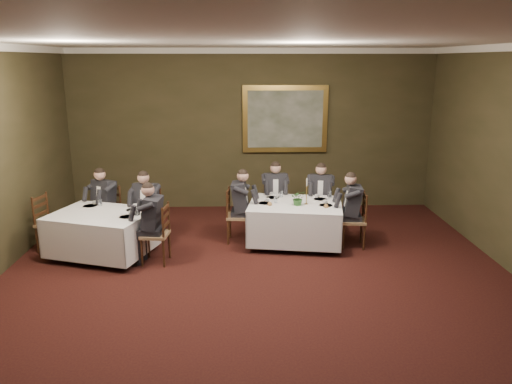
{
  "coord_description": "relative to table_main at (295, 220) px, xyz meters",
  "views": [
    {
      "loc": [
        -0.23,
        -5.98,
        3.25
      ],
      "look_at": [
        0.01,
        1.93,
        1.15
      ],
      "focal_mm": 35.0,
      "sensor_mm": 36.0,
      "label": 1
    }
  ],
  "objects": [
    {
      "name": "ground",
      "position": [
        -0.74,
        -2.57,
        -0.45
      ],
      "size": [
        10.0,
        10.0,
        0.0
      ],
      "primitive_type": "plane",
      "color": "black",
      "rests_on": "ground"
    },
    {
      "name": "ceiling",
      "position": [
        -0.74,
        -2.57,
        3.05
      ],
      "size": [
        8.0,
        10.0,
        0.1
      ],
      "primitive_type": "cube",
      "color": "silver",
      "rests_on": "back_wall"
    },
    {
      "name": "back_wall",
      "position": [
        -0.74,
        2.43,
        1.3
      ],
      "size": [
        8.0,
        0.1,
        3.5
      ],
      "primitive_type": "cube",
      "color": "#312E18",
      "rests_on": "ground"
    },
    {
      "name": "crown_molding",
      "position": [
        -0.74,
        -2.57,
        2.99
      ],
      "size": [
        8.0,
        10.0,
        0.12
      ],
      "color": "white",
      "rests_on": "back_wall"
    },
    {
      "name": "table_main",
      "position": [
        0.0,
        0.0,
        0.0
      ],
      "size": [
        1.83,
        1.5,
        0.67
      ],
      "rotation": [
        0.0,
        0.0,
        -0.16
      ],
      "color": "black",
      "rests_on": "ground"
    },
    {
      "name": "table_second",
      "position": [
        -3.34,
        -0.49,
        -0.0
      ],
      "size": [
        1.9,
        1.66,
        0.67
      ],
      "rotation": [
        0.0,
        0.0,
        -0.31
      ],
      "color": "black",
      "rests_on": "ground"
    },
    {
      "name": "chair_main_backleft",
      "position": [
        -0.31,
        0.91,
        -0.17
      ],
      "size": [
        0.45,
        0.43,
        1.0
      ],
      "rotation": [
        0.0,
        0.0,
        3.16
      ],
      "color": "olive",
      "rests_on": "ground"
    },
    {
      "name": "diner_main_backleft",
      "position": [
        -0.31,
        0.9,
        0.06
      ],
      "size": [
        0.43,
        0.49,
        1.35
      ],
      "rotation": [
        0.0,
        0.0,
        3.16
      ],
      "color": "black",
      "rests_on": "chair_main_backleft"
    },
    {
      "name": "chair_main_backright",
      "position": [
        0.57,
        0.77,
        -0.17
      ],
      "size": [
        0.51,
        0.49,
        1.0
      ],
      "rotation": [
        0.0,
        0.0,
        2.95
      ],
      "color": "olive",
      "rests_on": "ground"
    },
    {
      "name": "diner_main_backright",
      "position": [
        0.57,
        0.76,
        0.06
      ],
      "size": [
        0.48,
        0.55,
        1.35
      ],
      "rotation": [
        0.0,
        0.0,
        2.95
      ],
      "color": "black",
      "rests_on": "chair_main_backright"
    },
    {
      "name": "chair_main_endleft",
      "position": [
        -1.03,
        0.16,
        -0.17
      ],
      "size": [
        0.45,
        0.47,
        1.0
      ],
      "rotation": [
        0.0,
        0.0,
        -1.64
      ],
      "color": "olive",
      "rests_on": "ground"
    },
    {
      "name": "diner_main_endleft",
      "position": [
        -1.02,
        0.16,
        0.06
      ],
      "size": [
        0.51,
        0.44,
        1.35
      ],
      "rotation": [
        0.0,
        0.0,
        -1.64
      ],
      "color": "black",
      "rests_on": "chair_main_endleft"
    },
    {
      "name": "chair_main_endright",
      "position": [
        1.03,
        -0.16,
        -0.17
      ],
      "size": [
        0.46,
        0.48,
        1.0
      ],
      "rotation": [
        0.0,
        0.0,
        1.47
      ],
      "color": "olive",
      "rests_on": "ground"
    },
    {
      "name": "diner_main_endright",
      "position": [
        1.02,
        -0.16,
        0.06
      ],
      "size": [
        0.52,
        0.45,
        1.35
      ],
      "rotation": [
        0.0,
        0.0,
        1.47
      ],
      "color": "black",
      "rests_on": "chair_main_endright"
    },
    {
      "name": "chair_sec_backleft",
      "position": [
        -3.49,
        0.42,
        -0.17
      ],
      "size": [
        0.6,
        0.59,
        1.0
      ],
      "rotation": [
        0.0,
        0.0,
        2.58
      ],
      "color": "olive",
      "rests_on": "ground"
    },
    {
      "name": "diner_sec_backleft",
      "position": [
        -3.49,
        0.41,
        0.06
      ],
      "size": [
        0.59,
        0.62,
        1.35
      ],
      "rotation": [
        0.0,
        0.0,
        2.58
      ],
      "color": "black",
      "rests_on": "chair_sec_backleft"
    },
    {
      "name": "chair_sec_backright",
      "position": [
        -2.68,
        0.16,
        -0.17
      ],
      "size": [
        0.53,
        0.51,
        1.0
      ],
      "rotation": [
        0.0,
        0.0,
        2.9
      ],
      "color": "olive",
      "rests_on": "ground"
    },
    {
      "name": "diner_sec_backright",
      "position": [
        -2.68,
        0.15,
        0.06
      ],
      "size": [
        0.5,
        0.56,
        1.35
      ],
      "rotation": [
        0.0,
        0.0,
        2.9
      ],
      "color": "black",
      "rests_on": "chair_sec_backright"
    },
    {
      "name": "chair_sec_endright",
      "position": [
        -2.37,
        -0.8,
        -0.17
      ],
      "size": [
        0.46,
        0.48,
        1.0
      ],
      "rotation": [
        0.0,
        0.0,
        1.47
      ],
      "color": "olive",
      "rests_on": "ground"
    },
    {
      "name": "diner_sec_endright",
      "position": [
        -2.39,
        -0.8,
        0.06
      ],
      "size": [
        0.52,
        0.45,
        1.35
      ],
      "rotation": [
        0.0,
        0.0,
        1.47
      ],
      "color": "black",
      "rests_on": "chair_sec_endright"
    },
    {
      "name": "chair_sec_endleft",
      "position": [
        -4.3,
        -0.18,
        -0.17
      ],
      "size": [
        0.52,
        0.54,
        1.0
      ],
      "rotation": [
        0.0,
        0.0,
        -1.84
      ],
      "color": "olive",
      "rests_on": "ground"
    },
    {
      "name": "centerpiece",
      "position": [
        0.03,
        -0.11,
        0.46
      ],
      "size": [
        0.26,
        0.23,
        0.29
      ],
      "primitive_type": "imported",
      "rotation": [
        0.0,
        0.0,
        -0.02
      ],
      "color": "#2D5926",
      "rests_on": "table_main"
    },
    {
      "name": "candlestick",
      "position": [
        0.19,
        -0.04,
        0.49
      ],
      "size": [
        0.07,
        0.07,
        0.49
      ],
      "color": "#B68737",
      "rests_on": "table_main"
    },
    {
      "name": "place_setting_table_main",
      "position": [
        -0.33,
        0.44,
        0.35
      ],
      "size": [
        0.33,
        0.31,
        0.14
      ],
      "color": "white",
      "rests_on": "table_main"
    },
    {
      "name": "place_setting_table_second",
      "position": [
        -3.59,
        -0.01,
        0.35
      ],
      "size": [
        0.33,
        0.31,
        0.14
      ],
      "color": "white",
      "rests_on": "table_second"
    },
    {
      "name": "painting",
      "position": [
        0.0,
        2.36,
        1.55
      ],
      "size": [
        1.86,
        0.09,
        1.46
      ],
      "color": "#BB9344",
      "rests_on": "back_wall"
    }
  ]
}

